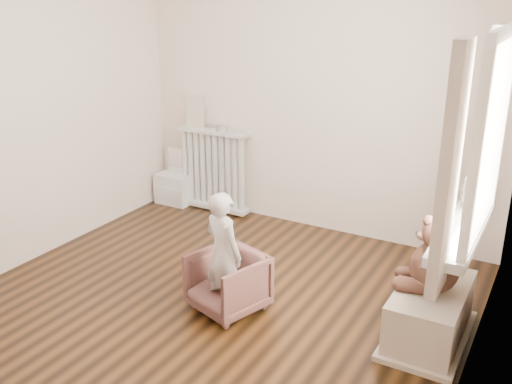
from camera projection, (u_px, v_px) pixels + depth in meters
The scene contains 17 objects.
floor at pixel (209, 307), 4.26m from camera, with size 3.60×3.60×0.01m, color black.
back_wall at pixel (313, 96), 5.29m from camera, with size 3.60×0.02×2.60m, color white.
left_wall at pixel (21, 111), 4.65m from camera, with size 0.02×3.60×2.60m, color white.
right_wall at pixel (487, 180), 2.99m from camera, with size 0.02×3.60×2.60m, color white.
window at pixel (492, 139), 3.20m from camera, with size 0.03×0.90×1.10m, color white.
window_sill at pixel (463, 231), 3.44m from camera, with size 0.22×1.10×0.06m, color silver.
curtain_left at pixel (449, 173), 2.80m from camera, with size 0.06×0.26×1.30m, color #B4A28F.
curtain_right at pixel (486, 127), 3.74m from camera, with size 0.06×0.26×1.30m, color #B4A28F.
radiator at pixel (213, 175), 6.00m from camera, with size 0.83×0.16×0.87m, color silver.
paper_doll at pixel (195, 112), 5.87m from camera, with size 0.20×0.02×0.34m, color beige.
tin_a at pixel (221, 128), 5.77m from camera, with size 0.11×0.11×0.06m, color #A59E8C.
toy_vanity at pixel (175, 179), 6.24m from camera, with size 0.39×0.28×0.61m, color silver.
armchair at pixel (228, 282), 4.16m from camera, with size 0.48×0.49×0.45m, color brown.
child at pixel (223, 253), 4.03m from camera, with size 0.34×0.22×0.92m, color beige.
toy_bench at pixel (430, 312), 3.82m from camera, with size 0.43×0.81×0.38m, color beige.
teddy_bear at pixel (437, 250), 3.65m from camera, with size 0.41×0.32×0.51m, color #391F16, non-canonical shape.
plush_cat at pixel (474, 193), 3.67m from camera, with size 0.17×0.28×0.24m, color gray, non-canonical shape.
Camera 1 is at (2.14, -3.06, 2.26)m, focal length 40.00 mm.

